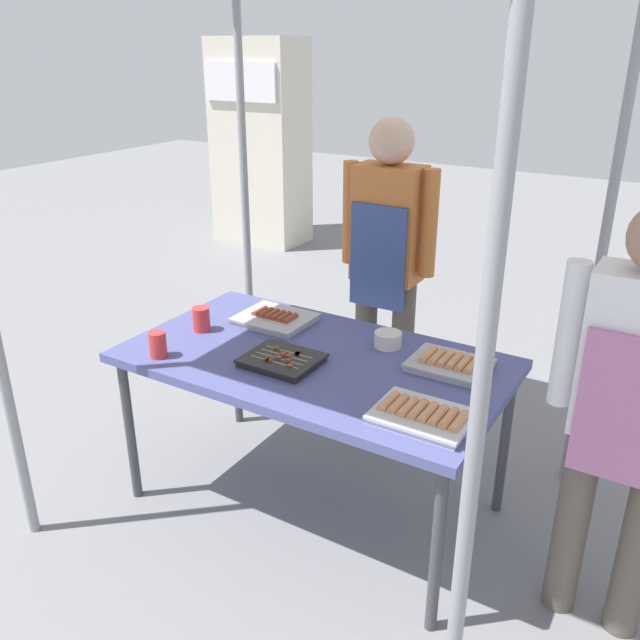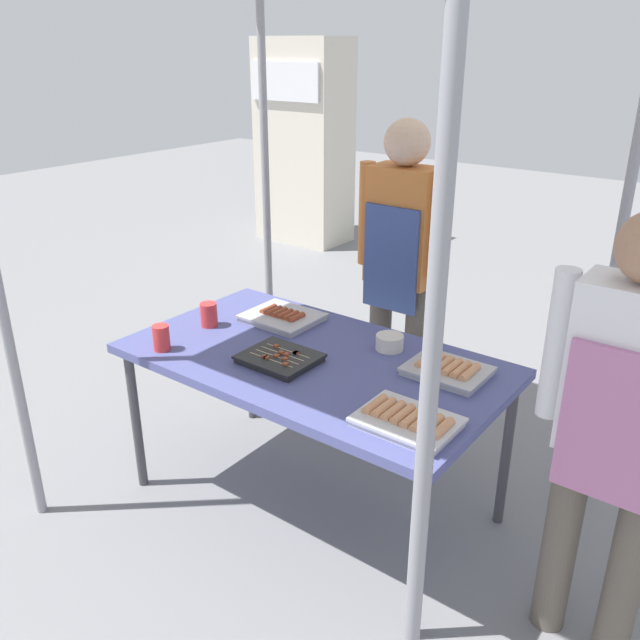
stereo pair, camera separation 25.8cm
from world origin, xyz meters
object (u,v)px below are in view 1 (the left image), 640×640
tray_grilled_sausages (449,364)px  tray_spring_rolls (423,415)px  customer_nearby (632,399)px  neighbor_stall_left (260,143)px  stall_table (314,368)px  drink_cup_by_wok (158,345)px  drink_cup_near_edge (201,319)px  condiment_bowl (388,339)px  vendor_woman (387,252)px  tray_pork_links (275,318)px  tray_meat_skewers (282,360)px

tray_grilled_sausages → tray_spring_rolls: (0.07, -0.43, 0.00)m
customer_nearby → neighbor_stall_left: size_ratio=0.77×
stall_table → tray_spring_rolls: 0.65m
tray_spring_rolls → drink_cup_by_wok: drink_cup_by_wok is taller
stall_table → drink_cup_near_edge: drink_cup_near_edge is taller
condiment_bowl → neighbor_stall_left: (-3.03, 3.24, 0.24)m
stall_table → drink_cup_near_edge: 0.60m
customer_nearby → tray_grilled_sausages: bearing=162.2°
customer_nearby → neighbor_stall_left: 5.35m
drink_cup_near_edge → customer_nearby: bearing=0.0°
customer_nearby → tray_spring_rolls: bearing=-161.5°
stall_table → tray_grilled_sausages: bearing=19.7°
tray_spring_rolls → drink_cup_near_edge: bearing=170.1°
drink_cup_near_edge → drink_cup_by_wok: bearing=-85.0°
drink_cup_by_wok → vendor_woman: 1.28m
tray_pork_links → tray_spring_rolls: tray_spring_rolls is taller
drink_cup_by_wok → customer_nearby: size_ratio=0.07×
tray_meat_skewers → vendor_woman: bearing=89.8°
stall_table → vendor_woman: bearing=95.1°
tray_meat_skewers → tray_pork_links: 0.44m
tray_pork_links → customer_nearby: (1.57, -0.25, 0.15)m
stall_table → tray_spring_rolls: size_ratio=4.71×
drink_cup_by_wok → neighbor_stall_left: (-2.25, 3.83, 0.21)m
stall_table → drink_cup_near_edge: bearing=-176.9°
condiment_bowl → vendor_woman: (-0.29, 0.58, 0.20)m
condiment_bowl → drink_cup_near_edge: bearing=-160.3°
tray_spring_rolls → condiment_bowl: (-0.38, 0.50, 0.01)m
tray_pork_links → drink_cup_near_edge: (-0.23, -0.25, 0.04)m
tray_grilled_sausages → drink_cup_near_edge: size_ratio=2.82×
tray_meat_skewers → vendor_woman: size_ratio=0.18×
tray_pork_links → neighbor_stall_left: neighbor_stall_left is taller
stall_table → vendor_woman: (-0.07, 0.83, 0.28)m
tray_pork_links → drink_cup_near_edge: size_ratio=3.04×
vendor_woman → neighbor_stall_left: neighbor_stall_left is taller
tray_meat_skewers → tray_spring_rolls: 0.68m
tray_grilled_sausages → condiment_bowl: 0.32m
stall_table → tray_spring_rolls: (0.60, -0.24, 0.08)m
customer_nearby → stall_table: bearing=178.5°
condiment_bowl → neighbor_stall_left: 4.44m
stall_table → tray_meat_skewers: size_ratio=5.29×
stall_table → tray_pork_links: tray_pork_links is taller
tray_grilled_sausages → tray_pork_links: bearing=178.0°
tray_pork_links → neighbor_stall_left: size_ratio=0.17×
tray_spring_rolls → tray_meat_skewers: bearing=170.4°
condiment_bowl → vendor_woman: size_ratio=0.07×
tray_pork_links → vendor_woman: 0.71m
stall_table → neighbor_stall_left: (-2.81, 3.49, 0.32)m
condiment_bowl → drink_cup_by_wok: 0.98m
tray_pork_links → tray_spring_rolls: 1.05m
tray_pork_links → tray_spring_rolls: (0.95, -0.46, 0.00)m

